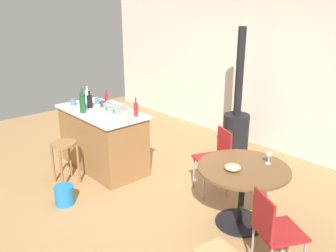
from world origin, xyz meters
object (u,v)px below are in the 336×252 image
Objects in this scene: bottle_5 at (83,100)px; bottle_2 at (107,99)px; bottle_0 at (82,105)px; cup_1 at (97,101)px; bottle_1 at (136,109)px; toolbox at (116,108)px; cup_0 at (73,102)px; cup_2 at (103,104)px; wine_glass at (269,155)px; folding_chair_near at (273,228)px; bottle_3 at (90,101)px; folding_chair_far at (216,155)px; wood_stove at (236,124)px; plastic_bucket at (64,195)px; bottle_4 at (87,95)px; serving_bowl at (233,167)px; cup_3 at (126,115)px; dining_table at (243,181)px; wooden_stool at (65,153)px; kitchen_island at (103,139)px.

bottle_2 is at bearing 84.56° from bottle_5.
bottle_0 is 0.51m from cup_1.
bottle_0 is at bearing -144.20° from bottle_1.
cup_0 is (-0.78, -0.28, -0.02)m from toolbox.
cup_1 is (-0.11, -0.11, -0.04)m from bottle_2.
cup_2 is 0.79× the size of wine_glass.
folding_chair_near is 3.64m from cup_0.
bottle_5 is (-0.04, -0.10, 0.02)m from bottle_3.
bottle_3 is (-0.48, -0.16, 0.03)m from toolbox.
cup_2 is at bearing -168.89° from wine_glass.
wood_stove is (-0.65, 1.28, -0.01)m from folding_chair_far.
bottle_2 is at bearing 177.05° from bottle_1.
bottle_3 reaches higher than plastic_bucket.
folding_chair_far is 2.03m from bottle_2.
cup_0 is 0.49m from cup_2.
bottle_0 is at bearing -115.47° from wood_stove.
bottle_0 is 2.79× the size of cup_2.
bottle_1 reaches higher than toolbox.
toolbox is 0.51m from bottle_3.
wood_stove is 2.46m from bottle_3.
wine_glass is at bearing 9.76° from cup_1.
bottle_2 is 1.61× the size of wine_glass.
serving_bowl is at bearing 1.53° from bottle_4.
folding_chair_near is 3.34× the size of plastic_bucket.
cup_0 is 1.15m from cup_3.
serving_bowl is 0.71× the size of plastic_bucket.
bottle_2 is 2.61m from serving_bowl.
dining_table is 4.07× the size of plastic_bucket.
wine_glass is (2.76, 0.39, -0.19)m from bottle_2.
wooden_stool is 5.50× the size of cup_2.
dining_table is 2.78m from cup_1.
bottle_2 is 0.15m from cup_1.
bottle_0 is 0.67m from bottle_4.
bottle_0 is 0.28m from bottle_3.
cup_2 is 2.51m from serving_bowl.
wood_stove reaches higher than bottle_4.
folding_chair_near is at bearing -3.57° from cup_2.
bottle_2 is 1.86× the size of cup_3.
toolbox is 1.22× the size of bottle_0.
bottle_3 is (-0.32, 0.63, 0.58)m from wooden_stool.
cup_1 is at bearing 171.58° from cup_2.
kitchen_island reaches higher than serving_bowl.
wooden_stool is 2.53m from dining_table.
bottle_4 is at bearing 140.96° from bottle_5.
cup_0 reaches higher than plastic_bucket.
bottle_5 is (0.33, -0.27, 0.03)m from bottle_4.
folding_chair_far is 3.46× the size of plastic_bucket.
dining_table is at bearing 10.04° from cup_3.
bottle_5 is at bearing -121.07° from wood_stove.
bottle_1 is at bearing 86.56° from cup_3.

